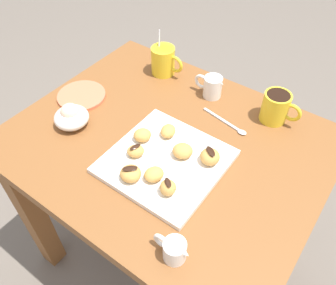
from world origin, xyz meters
name	(u,v)px	position (x,y,z in m)	size (l,w,h in m)	color
ground_plane	(167,252)	(0.00, 0.00, 0.00)	(8.00, 8.00, 0.00)	#665B51
dining_table	(167,171)	(0.00, 0.00, 0.57)	(0.90, 0.73, 0.72)	brown
pastry_plate_square	(166,161)	(0.05, -0.07, 0.72)	(0.30, 0.30, 0.02)	white
coffee_mug_yellow_left	(164,60)	(-0.21, 0.26, 0.77)	(0.12, 0.08, 0.15)	yellow
coffee_mug_yellow_right	(276,107)	(0.21, 0.26, 0.77)	(0.12, 0.08, 0.09)	yellow
cream_pitcher_white	(211,85)	(-0.01, 0.25, 0.76)	(0.10, 0.06, 0.07)	white
ice_cream_bowl	(71,116)	(-0.27, -0.12, 0.75)	(0.10, 0.10, 0.08)	white
chocolate_sauce_pitcher	(174,249)	(0.22, -0.28, 0.75)	(0.09, 0.05, 0.06)	white
saucer_coral_left	(82,96)	(-0.35, -0.01, 0.72)	(0.16, 0.16, 0.01)	#E5704C
loose_spoon_near_saucer	(229,124)	(0.12, 0.16, 0.72)	(0.16, 0.04, 0.01)	silver
beignet_0	(168,188)	(0.12, -0.16, 0.75)	(0.04, 0.04, 0.04)	#D19347
chocolate_drizzle_0	(168,182)	(0.12, -0.16, 0.77)	(0.03, 0.01, 0.01)	black
beignet_1	(154,174)	(0.06, -0.14, 0.75)	(0.05, 0.05, 0.03)	#D19347
beignet_2	(136,151)	(-0.03, -0.11, 0.75)	(0.05, 0.04, 0.03)	#D19347
chocolate_drizzle_2	(135,147)	(-0.03, -0.11, 0.76)	(0.03, 0.01, 0.01)	black
beignet_3	(131,174)	(0.02, -0.18, 0.75)	(0.05, 0.05, 0.04)	#D19347
chocolate_drizzle_3	(130,168)	(0.02, -0.18, 0.77)	(0.04, 0.02, 0.01)	black
beignet_4	(168,131)	(0.00, 0.01, 0.75)	(0.04, 0.05, 0.03)	#D19347
beignet_5	(210,157)	(0.15, -0.01, 0.75)	(0.05, 0.05, 0.04)	#D19347
chocolate_drizzle_5	(211,151)	(0.15, -0.01, 0.77)	(0.04, 0.02, 0.01)	black
beignet_6	(142,135)	(-0.05, -0.05, 0.75)	(0.05, 0.05, 0.04)	#D19347
beignet_7	(183,151)	(0.08, -0.04, 0.75)	(0.06, 0.05, 0.04)	#D19347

